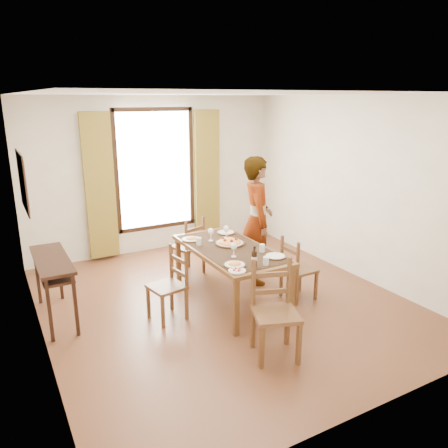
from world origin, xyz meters
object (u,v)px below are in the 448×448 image
man (257,221)px  dining_table (230,252)px  pasta_platter (230,241)px  console_table (52,267)px

man → dining_table: bearing=144.8°
dining_table → man: man is taller
man → pasta_platter: bearing=138.2°
console_table → man: (2.82, -0.20, 0.25)m
man → pasta_platter: (-0.62, -0.28, -0.13)m
dining_table → pasta_platter: pasta_platter is taller
dining_table → man: (0.68, 0.40, 0.25)m
console_table → dining_table: size_ratio=0.67×
console_table → man: man is taller
console_table → dining_table: bearing=-15.8°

